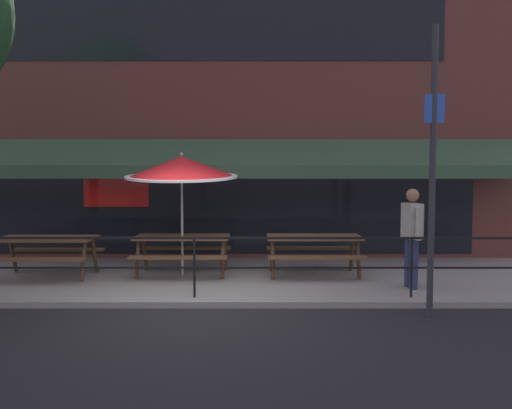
% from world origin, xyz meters
% --- Properties ---
extents(ground_plane, '(120.00, 120.00, 0.00)m').
position_xyz_m(ground_plane, '(0.00, 0.00, 0.00)').
color(ground_plane, black).
extents(patio_deck, '(15.00, 4.00, 0.10)m').
position_xyz_m(patio_deck, '(0.00, 2.00, 0.05)').
color(patio_deck, gray).
rests_on(patio_deck, ground).
extents(restaurant_building, '(15.00, 1.60, 7.60)m').
position_xyz_m(restaurant_building, '(-0.00, 4.22, 3.77)').
color(restaurant_building, brown).
rests_on(restaurant_building, ground).
extents(patio_railing, '(13.84, 0.04, 0.97)m').
position_xyz_m(patio_railing, '(0.00, 0.30, 0.80)').
color(patio_railing, black).
rests_on(patio_railing, patio_deck).
extents(picnic_table_left, '(1.80, 1.42, 0.76)m').
position_xyz_m(picnic_table_left, '(-2.99, 1.84, 0.71)').
color(picnic_table_left, brown).
rests_on(picnic_table_left, patio_deck).
extents(picnic_table_centre, '(1.80, 1.42, 0.76)m').
position_xyz_m(picnic_table_centre, '(-0.45, 2.06, 0.71)').
color(picnic_table_centre, brown).
rests_on(picnic_table_centre, patio_deck).
extents(picnic_table_right, '(1.80, 1.42, 0.76)m').
position_xyz_m(picnic_table_right, '(2.10, 2.04, 0.71)').
color(picnic_table_right, brown).
rests_on(picnic_table_right, patio_deck).
extents(patio_umbrella_centre, '(2.14, 2.14, 2.38)m').
position_xyz_m(patio_umbrella_centre, '(-0.45, 2.03, 2.18)').
color(patio_umbrella_centre, '#B7B2A8').
rests_on(patio_umbrella_centre, patio_deck).
extents(pedestrian_walking, '(0.28, 0.62, 1.71)m').
position_xyz_m(pedestrian_walking, '(3.65, 0.96, 1.06)').
color(pedestrian_walking, navy).
rests_on(pedestrian_walking, patio_deck).
extents(street_sign_pole, '(0.28, 0.09, 4.14)m').
position_xyz_m(street_sign_pole, '(3.48, -0.45, 2.13)').
color(street_sign_pole, '#2D2D33').
rests_on(street_sign_pole, ground).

